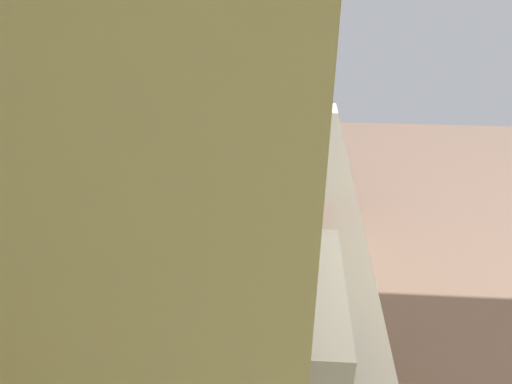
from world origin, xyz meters
name	(u,v)px	position (x,y,z in m)	size (l,w,h in m)	color
wall_back	(190,108)	(0.00, 1.70, 1.33)	(4.07, 0.12, 2.66)	beige
counter_run	(278,351)	(-0.38, 1.34, 0.46)	(3.17, 0.63, 0.93)	beige
oven_range	(284,146)	(1.50, 1.34, 0.48)	(0.61, 0.61, 1.11)	black
microwave	(272,321)	(-0.81, 1.36, 1.06)	(0.47, 0.37, 0.27)	white
bowl	(301,140)	(0.54, 1.26, 0.96)	(0.19, 0.19, 0.07)	silver
kettle	(304,196)	(-0.08, 1.26, 1.00)	(0.21, 0.15, 0.18)	red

